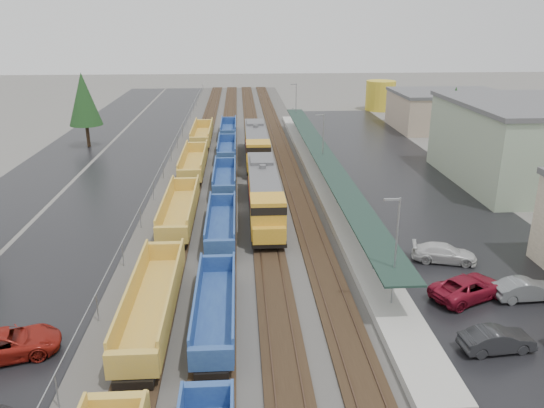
# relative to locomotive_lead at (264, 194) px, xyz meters

# --- Properties ---
(ballast_strip) EXTENTS (20.00, 160.00, 0.08)m
(ballast_strip) POSITION_rel_locomotive_lead_xyz_m (-2.00, 21.71, -2.32)
(ballast_strip) COLOR #302D2B
(ballast_strip) RESTS_ON ground
(trackbed) EXTENTS (14.60, 160.00, 0.22)m
(trackbed) POSITION_rel_locomotive_lead_xyz_m (-2.00, 21.71, -2.20)
(trackbed) COLOR black
(trackbed) RESTS_ON ground
(west_parking_lot) EXTENTS (10.00, 160.00, 0.02)m
(west_parking_lot) POSITION_rel_locomotive_lead_xyz_m (-17.00, 21.71, -2.35)
(west_parking_lot) COLOR black
(west_parking_lot) RESTS_ON ground
(west_road) EXTENTS (9.00, 160.00, 0.02)m
(west_road) POSITION_rel_locomotive_lead_xyz_m (-27.00, 21.71, -2.35)
(west_road) COLOR black
(west_road) RESTS_ON ground
(east_commuter_lot) EXTENTS (16.00, 100.00, 0.02)m
(east_commuter_lot) POSITION_rel_locomotive_lead_xyz_m (17.00, 11.71, -2.35)
(east_commuter_lot) COLOR black
(east_commuter_lot) RESTS_ON ground
(station_platform) EXTENTS (3.00, 80.00, 8.00)m
(station_platform) POSITION_rel_locomotive_lead_xyz_m (7.50, 11.71, -1.62)
(station_platform) COLOR #9E9B93
(station_platform) RESTS_ON ground
(chainlink_fence) EXTENTS (0.08, 160.04, 2.02)m
(chainlink_fence) POSITION_rel_locomotive_lead_xyz_m (-11.50, 20.14, -0.75)
(chainlink_fence) COLOR gray
(chainlink_fence) RESTS_ON ground
(distant_hills) EXTENTS (301.00, 140.00, 25.20)m
(distant_hills) POSITION_rel_locomotive_lead_xyz_m (42.79, 172.39, -2.36)
(distant_hills) COLOR #44513F
(distant_hills) RESTS_ON ground
(tree_west_far) EXTENTS (4.84, 4.84, 11.00)m
(tree_west_far) POSITION_rel_locomotive_lead_xyz_m (-25.00, 31.71, 4.77)
(tree_west_far) COLOR #332316
(tree_west_far) RESTS_ON ground
(tree_east) EXTENTS (4.40, 4.40, 10.00)m
(tree_east) POSITION_rel_locomotive_lead_xyz_m (26.00, 19.71, 4.12)
(tree_east) COLOR #332316
(tree_east) RESTS_ON ground
(locomotive_lead) EXTENTS (2.95, 19.46, 4.41)m
(locomotive_lead) POSITION_rel_locomotive_lead_xyz_m (0.00, 0.00, 0.00)
(locomotive_lead) COLOR black
(locomotive_lead) RESTS_ON ground
(locomotive_trail) EXTENTS (2.95, 19.46, 4.41)m
(locomotive_trail) POSITION_rel_locomotive_lead_xyz_m (0.00, 21.00, 0.00)
(locomotive_trail) COLOR black
(locomotive_trail) RESTS_ON ground
(well_string_yellow) EXTENTS (2.80, 100.68, 2.48)m
(well_string_yellow) POSITION_rel_locomotive_lead_xyz_m (-8.00, -9.60, -1.14)
(well_string_yellow) COLOR gold
(well_string_yellow) RESTS_ON ground
(well_string_blue) EXTENTS (2.46, 97.85, 2.18)m
(well_string_blue) POSITION_rel_locomotive_lead_xyz_m (-4.00, -4.71, -1.25)
(well_string_blue) COLOR navy
(well_string_blue) RESTS_ON ground
(storage_tank) EXTENTS (6.09, 6.09, 6.09)m
(storage_tank) POSITION_rel_locomotive_lead_xyz_m (27.46, 62.16, 0.69)
(storage_tank) COLOR gold
(storage_tank) RESTS_ON ground
(parked_car_west_c) EXTENTS (4.29, 6.44, 1.64)m
(parked_car_west_c) POSITION_rel_locomotive_lead_xyz_m (-15.80, -21.71, -1.54)
(parked_car_west_c) COLOR maroon
(parked_car_west_c) RESTS_ON ground
(parked_car_east_a) EXTENTS (1.94, 4.48, 1.43)m
(parked_car_east_a) POSITION_rel_locomotive_lead_xyz_m (12.45, -22.91, -1.64)
(parked_car_east_a) COLOR black
(parked_car_east_a) RESTS_ON ground
(parked_car_east_b) EXTENTS (4.72, 6.27, 1.58)m
(parked_car_east_b) POSITION_rel_locomotive_lead_xyz_m (13.33, -16.78, -1.57)
(parked_car_east_b) COLOR maroon
(parked_car_east_b) RESTS_ON ground
(parked_car_east_c) EXTENTS (3.24, 5.36, 1.45)m
(parked_car_east_c) POSITION_rel_locomotive_lead_xyz_m (13.82, -10.96, -1.63)
(parked_car_east_c) COLOR silver
(parked_car_east_c) RESTS_ON ground
(parked_car_east_e) EXTENTS (1.82, 4.55, 1.47)m
(parked_car_east_e) POSITION_rel_locomotive_lead_xyz_m (17.21, -17.20, -1.62)
(parked_car_east_e) COLOR slate
(parked_car_east_e) RESTS_ON ground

